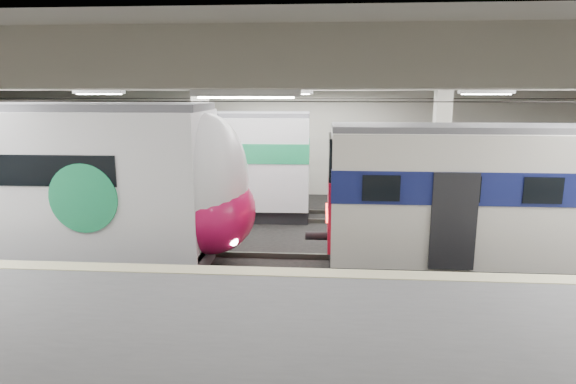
{
  "coord_description": "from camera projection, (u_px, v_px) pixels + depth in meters",
  "views": [
    {
      "loc": [
        1.13,
        -13.12,
        4.98
      ],
      "look_at": [
        0.1,
        1.0,
        2.0
      ],
      "focal_mm": 30.0,
      "sensor_mm": 36.0,
      "label": 1
    }
  ],
  "objects": [
    {
      "name": "station_hall",
      "position": [
        276.0,
        165.0,
        11.55
      ],
      "size": [
        36.0,
        24.0,
        5.75
      ],
      "color": "black",
      "rests_on": "ground"
    },
    {
      "name": "far_train",
      "position": [
        148.0,
        163.0,
        19.25
      ],
      "size": [
        12.99,
        2.89,
        4.17
      ],
      "rotation": [
        0.0,
        0.0,
        0.02
      ],
      "color": "white",
      "rests_on": "ground"
    },
    {
      "name": "modern_emu",
      "position": [
        29.0,
        186.0,
        13.97
      ],
      "size": [
        14.51,
        2.99,
        4.65
      ],
      "color": "white",
      "rests_on": "ground"
    },
    {
      "name": "older_rer",
      "position": [
        555.0,
        198.0,
        12.94
      ],
      "size": [
        12.26,
        2.71,
        4.1
      ],
      "color": "beige",
      "rests_on": "ground"
    }
  ]
}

